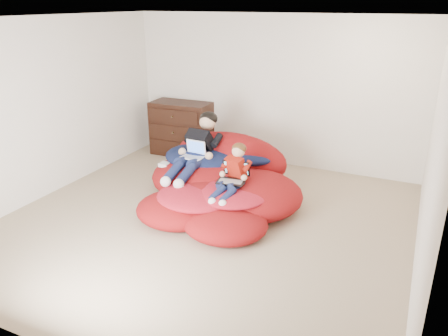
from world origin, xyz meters
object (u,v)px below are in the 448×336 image
Objects in this scene: laptop_white at (194,153)px; laptop_black at (233,176)px; older_boy at (198,146)px; younger_boy at (233,172)px; beanbag_pile at (220,182)px; dresser at (181,129)px.

laptop_black is (0.78, -0.36, -0.09)m from laptop_white.
younger_boy is at bearing -32.16° from older_boy.
younger_boy is 2.00× the size of laptop_black.
beanbag_pile is at bearing 136.25° from younger_boy.
laptop_white reaches higher than laptop_black.
beanbag_pile is 0.60m from younger_boy.
laptop_black is (0.36, -0.33, 0.29)m from beanbag_pile.
dresser is at bearing 135.02° from younger_boy.
older_boy is 3.24× the size of laptop_black.
older_boy is at bearing 148.13° from laptop_black.
younger_boy reaches higher than beanbag_pile.
laptop_white is 0.80× the size of laptop_black.
older_boy is 0.92m from younger_boy.
laptop_black is (0.78, -0.48, -0.15)m from older_boy.
laptop_white is (0.00, -0.12, -0.07)m from older_boy.
laptop_white is 0.86m from laptop_black.
dresser is 1.37× the size of younger_boy.
dresser reaches higher than laptop_white.
dresser reaches higher than beanbag_pile.
older_boy reaches higher than laptop_white.
beanbag_pile is at bearing -45.26° from dresser.
laptop_white is at bearing 176.93° from beanbag_pile.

